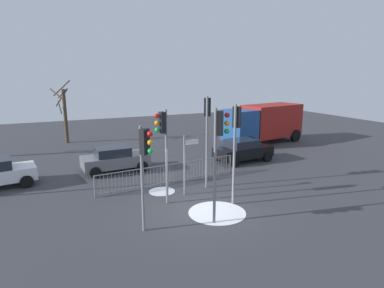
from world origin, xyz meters
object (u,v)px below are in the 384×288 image
at_px(car_grey_near, 115,159).
at_px(traffic_light_rear_left, 207,121).
at_px(bare_tree_left, 65,113).
at_px(traffic_light_rear_right, 145,156).
at_px(direction_sign_post, 186,162).
at_px(car_black_far, 243,150).
at_px(traffic_light_foreground_left, 163,136).
at_px(delivery_truck, 263,122).
at_px(traffic_light_foreground_right, 236,132).
at_px(traffic_light_mid_right, 219,140).

bearing_deg(car_grey_near, traffic_light_rear_left, -53.88).
bearing_deg(bare_tree_left, traffic_light_rear_right, -84.91).
bearing_deg(traffic_light_rear_right, car_grey_near, -125.94).
height_order(direction_sign_post, car_black_far, direction_sign_post).
bearing_deg(car_black_far, traffic_light_foreground_left, -152.24).
bearing_deg(car_grey_near, car_black_far, -11.96).
bearing_deg(car_grey_near, delivery_truck, 9.98).
height_order(traffic_light_rear_left, traffic_light_foreground_left, traffic_light_rear_left).
distance_m(traffic_light_foreground_left, bare_tree_left, 15.83).
bearing_deg(bare_tree_left, traffic_light_foreground_left, -78.94).
height_order(direction_sign_post, delivery_truck, delivery_truck).
height_order(traffic_light_foreground_right, direction_sign_post, traffic_light_foreground_right).
xyz_separation_m(traffic_light_foreground_right, delivery_truck, (8.89, 10.03, -1.51)).
bearing_deg(delivery_truck, car_grey_near, 3.11).
bearing_deg(traffic_light_foreground_left, traffic_light_rear_left, -70.02).
bearing_deg(traffic_light_rear_right, traffic_light_foreground_right, 160.10).
relative_size(direction_sign_post, car_black_far, 0.73).
xyz_separation_m(car_black_far, delivery_truck, (4.69, 4.22, 0.97)).
relative_size(traffic_light_foreground_left, traffic_light_foreground_right, 0.95).
relative_size(traffic_light_foreground_left, car_grey_near, 1.08).
bearing_deg(traffic_light_rear_right, delivery_truck, -172.84).
height_order(traffic_light_rear_left, traffic_light_foreground_right, traffic_light_rear_left).
relative_size(direction_sign_post, car_grey_near, 0.74).
bearing_deg(delivery_truck, traffic_light_foreground_right, 38.43).
height_order(traffic_light_foreground_left, traffic_light_foreground_right, traffic_light_foreground_right).
xyz_separation_m(traffic_light_foreground_left, traffic_light_mid_right, (1.27, -2.64, 0.19)).
distance_m(traffic_light_mid_right, delivery_truck, 15.59).
distance_m(traffic_light_rear_right, direction_sign_post, 4.17).
bearing_deg(traffic_light_rear_left, car_grey_near, 160.98).
bearing_deg(car_black_far, traffic_light_rear_right, -146.64).
height_order(traffic_light_foreground_left, delivery_truck, traffic_light_foreground_left).
relative_size(traffic_light_foreground_right, traffic_light_mid_right, 0.99).
bearing_deg(car_black_far, bare_tree_left, 127.52).
relative_size(traffic_light_rear_left, traffic_light_mid_right, 1.03).
bearing_deg(traffic_light_foreground_left, car_grey_near, 5.08).
relative_size(traffic_light_mid_right, car_black_far, 1.13).
distance_m(traffic_light_rear_left, traffic_light_rear_right, 5.47).
bearing_deg(traffic_light_foreground_right, traffic_light_rear_left, 145.69).
bearing_deg(car_black_far, traffic_light_mid_right, -133.97).
relative_size(traffic_light_rear_right, bare_tree_left, 0.77).
bearing_deg(traffic_light_rear_left, traffic_light_foreground_right, -55.53).
bearing_deg(traffic_light_mid_right, direction_sign_post, -154.61).
bearing_deg(delivery_truck, traffic_light_foreground_left, 26.80).
bearing_deg(direction_sign_post, traffic_light_foreground_right, -55.19).
bearing_deg(direction_sign_post, bare_tree_left, 101.40).
xyz_separation_m(traffic_light_rear_right, delivery_truck, (13.21, 11.01, -1.14)).
relative_size(traffic_light_rear_right, delivery_truck, 0.53).
xyz_separation_m(traffic_light_foreground_right, traffic_light_rear_right, (-4.32, -0.98, -0.36)).
relative_size(car_grey_near, delivery_truck, 0.53).
distance_m(traffic_light_rear_right, car_black_far, 11.10).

